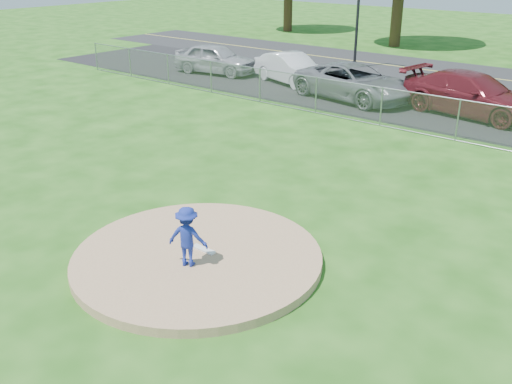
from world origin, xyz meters
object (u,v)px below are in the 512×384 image
(pitcher, at_px, (187,237))
(traffic_cone, at_px, (351,91))
(parked_car_white, at_px, (291,69))
(parked_car_darkred, at_px, (472,95))
(parked_car_silver, at_px, (216,59))
(parked_car_gray, at_px, (354,82))
(traffic_signal_left, at_px, (362,8))

(pitcher, relative_size, traffic_cone, 1.92)
(traffic_cone, bearing_deg, parked_car_white, 167.29)
(parked_car_white, bearing_deg, pitcher, -132.47)
(traffic_cone, bearing_deg, parked_car_darkred, 6.61)
(parked_car_silver, height_order, parked_car_gray, parked_car_silver)
(parked_car_silver, relative_size, parked_car_gray, 0.83)
(parked_car_darkred, bearing_deg, parked_car_white, 96.86)
(pitcher, height_order, parked_car_gray, parked_car_gray)
(traffic_signal_left, bearing_deg, parked_car_white, -94.89)
(traffic_cone, xyz_separation_m, parked_car_gray, (0.16, -0.06, 0.46))
(parked_car_gray, bearing_deg, parked_car_darkred, -72.69)
(traffic_signal_left, bearing_deg, parked_car_gray, -61.62)
(traffic_signal_left, xyz_separation_m, parked_car_white, (-0.51, -5.91, -2.60))
(parked_car_silver, bearing_deg, parked_car_gray, -102.73)
(pitcher, xyz_separation_m, traffic_cone, (-5.38, 15.61, -0.50))
(traffic_cone, bearing_deg, parked_car_silver, 177.47)
(traffic_signal_left, xyz_separation_m, parked_car_gray, (3.72, -6.89, -2.56))
(parked_car_white, bearing_deg, parked_car_silver, 114.08)
(parked_car_silver, bearing_deg, traffic_signal_left, -49.16)
(parked_car_white, relative_size, parked_car_gray, 0.80)
(parked_car_gray, bearing_deg, traffic_signal_left, 38.18)
(traffic_signal_left, height_order, parked_car_gray, traffic_signal_left)
(traffic_cone, bearing_deg, traffic_signal_left, 117.59)
(parked_car_silver, distance_m, parked_car_darkred, 14.15)
(pitcher, distance_m, parked_car_silver, 21.41)
(pitcher, relative_size, parked_car_white, 0.28)
(parked_car_silver, height_order, parked_car_white, parked_car_silver)
(parked_car_white, height_order, parked_car_darkred, parked_car_darkred)
(pitcher, xyz_separation_m, parked_car_darkred, (-0.08, 16.23, 0.02))
(pitcher, bearing_deg, traffic_cone, -95.75)
(parked_car_gray, bearing_deg, pitcher, -151.61)
(pitcher, height_order, parked_car_silver, parked_car_silver)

